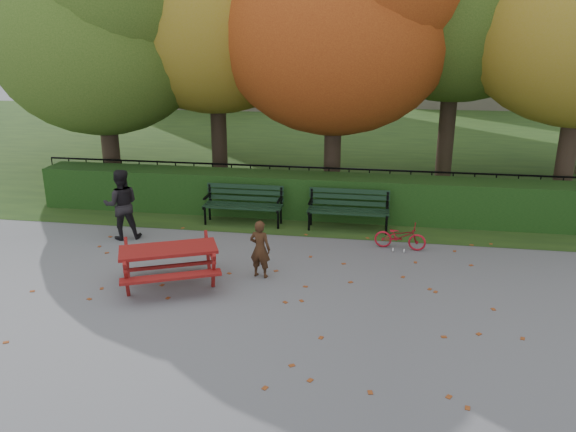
% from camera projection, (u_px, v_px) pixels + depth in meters
% --- Properties ---
extents(ground, '(90.00, 90.00, 0.00)m').
position_uv_depth(ground, '(268.00, 298.00, 9.36)').
color(ground, slate).
rests_on(ground, ground).
extents(grass_strip, '(90.00, 90.00, 0.00)m').
position_uv_depth(grass_strip, '(336.00, 143.00, 22.48)').
color(grass_strip, '#1D3414').
rests_on(grass_strip, ground).
extents(building_right, '(9.00, 6.00, 12.00)m').
position_uv_depth(building_right, '(497.00, 0.00, 32.50)').
color(building_right, '#B5A690').
rests_on(building_right, ground).
extents(hedge, '(13.00, 0.90, 1.00)m').
position_uv_depth(hedge, '(305.00, 195.00, 13.42)').
color(hedge, black).
rests_on(hedge, ground).
extents(iron_fence, '(14.00, 0.04, 1.02)m').
position_uv_depth(iron_fence, '(309.00, 185.00, 14.16)').
color(iron_fence, black).
rests_on(iron_fence, ground).
extents(tree_a, '(5.88, 5.60, 7.48)m').
position_uv_depth(tree_a, '(106.00, 19.00, 13.98)').
color(tree_a, '#302519').
rests_on(tree_a, ground).
extents(tree_c, '(6.30, 6.00, 8.00)m').
position_uv_depth(tree_c, '(349.00, 5.00, 13.31)').
color(tree_c, '#302519').
rests_on(tree_c, ground).
extents(bench_left, '(1.80, 0.57, 0.88)m').
position_uv_depth(bench_left, '(244.00, 201.00, 12.87)').
color(bench_left, black).
rests_on(bench_left, ground).
extents(bench_right, '(1.80, 0.57, 0.88)m').
position_uv_depth(bench_right, '(349.00, 206.00, 12.50)').
color(bench_right, black).
rests_on(bench_right, ground).
extents(picnic_table, '(2.03, 1.87, 0.80)m').
position_uv_depth(picnic_table, '(169.00, 256.00, 9.64)').
color(picnic_table, maroon).
rests_on(picnic_table, ground).
extents(leaf_pile, '(1.23, 1.05, 0.07)m').
position_uv_depth(leaf_pile, '(184.00, 248.00, 11.42)').
color(leaf_pile, brown).
rests_on(leaf_pile, ground).
extents(leaf_scatter, '(9.00, 5.70, 0.01)m').
position_uv_depth(leaf_scatter, '(271.00, 290.00, 9.64)').
color(leaf_scatter, brown).
rests_on(leaf_scatter, ground).
extents(child, '(0.43, 0.33, 1.07)m').
position_uv_depth(child, '(260.00, 249.00, 10.01)').
color(child, '#3A2212').
rests_on(child, ground).
extents(adult, '(0.90, 0.82, 1.51)m').
position_uv_depth(adult, '(121.00, 204.00, 11.83)').
color(adult, black).
rests_on(adult, ground).
extents(bicycle, '(1.07, 0.48, 0.54)m').
position_uv_depth(bicycle, '(400.00, 236.00, 11.39)').
color(bicycle, '#A70F1F').
rests_on(bicycle, ground).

